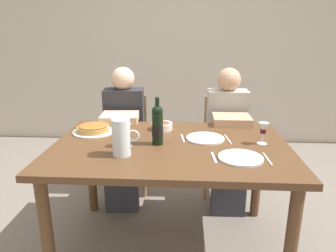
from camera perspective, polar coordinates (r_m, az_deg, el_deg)
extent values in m
plane|color=slate|center=(2.36, 0.41, -20.89)|extent=(8.00, 8.00, 0.00)
cube|color=beige|center=(4.15, 2.19, 16.31)|extent=(8.00, 0.10, 2.80)
cube|color=brown|center=(2.00, 0.45, -3.89)|extent=(1.50, 1.00, 0.04)
cylinder|color=brown|center=(1.96, -21.30, -18.08)|extent=(0.07, 0.07, 0.72)
cylinder|color=brown|center=(1.90, 21.63, -19.49)|extent=(0.07, 0.07, 0.72)
cylinder|color=brown|center=(2.64, -13.88, -7.91)|extent=(0.07, 0.07, 0.72)
cylinder|color=brown|center=(2.59, 16.06, -8.59)|extent=(0.07, 0.07, 0.72)
cylinder|color=black|center=(1.96, -1.92, -0.46)|extent=(0.07, 0.07, 0.20)
sphere|color=black|center=(1.93, -1.96, 2.78)|extent=(0.07, 0.07, 0.07)
cylinder|color=black|center=(1.92, -1.97, 4.16)|extent=(0.03, 0.03, 0.08)
cylinder|color=black|center=(1.97, -1.92, -0.74)|extent=(0.07, 0.07, 0.07)
cylinder|color=silver|center=(1.80, -8.56, -2.07)|extent=(0.11, 0.11, 0.22)
cylinder|color=silver|center=(1.82, -8.51, -3.23)|extent=(0.10, 0.10, 0.13)
torus|color=silver|center=(1.79, -6.34, -1.80)|extent=(0.07, 0.01, 0.07)
cylinder|color=silver|center=(2.28, -13.47, -1.03)|extent=(0.29, 0.29, 0.01)
cylinder|color=#C18E47|center=(2.27, -13.51, -0.49)|extent=(0.23, 0.23, 0.03)
ellipsoid|color=#9E6028|center=(2.26, -13.55, 0.08)|extent=(0.20, 0.20, 0.02)
cylinder|color=silver|center=(2.28, -1.13, -0.03)|extent=(0.15, 0.15, 0.05)
ellipsoid|color=#B2382D|center=(2.27, -1.13, 0.39)|extent=(0.13, 0.13, 0.03)
cylinder|color=silver|center=(2.08, 16.83, -3.09)|extent=(0.06, 0.06, 0.00)
cylinder|color=silver|center=(2.07, 16.91, -2.18)|extent=(0.01, 0.01, 0.07)
cone|color=silver|center=(2.05, 17.07, -0.37)|extent=(0.07, 0.07, 0.07)
cylinder|color=#470A14|center=(2.06, 17.02, -0.91)|extent=(0.04, 0.04, 0.03)
cylinder|color=silver|center=(1.97, -7.59, -3.66)|extent=(0.06, 0.06, 0.00)
cylinder|color=silver|center=(1.95, -7.64, -2.59)|extent=(0.01, 0.01, 0.07)
cone|color=silver|center=(1.93, -7.72, -0.58)|extent=(0.07, 0.07, 0.07)
cylinder|color=silver|center=(2.09, 6.84, -2.25)|extent=(0.25, 0.25, 0.01)
cylinder|color=silver|center=(1.81, 13.15, -5.68)|extent=(0.25, 0.25, 0.01)
cube|color=silver|center=(2.09, 2.72, -2.28)|extent=(0.04, 0.16, 0.00)
cube|color=silver|center=(2.11, 10.91, -2.40)|extent=(0.03, 0.18, 0.00)
cube|color=silver|center=(1.85, 17.76, -5.77)|extent=(0.02, 0.18, 0.00)
cube|color=silver|center=(1.80, 8.40, -5.76)|extent=(0.03, 0.16, 0.00)
cube|color=#9E7A51|center=(2.91, -7.61, -3.07)|extent=(0.43, 0.43, 0.02)
cube|color=#9E7A51|center=(3.02, -7.35, 1.88)|extent=(0.36, 0.05, 0.40)
cylinder|color=#9E7A51|center=(2.87, -11.24, -8.63)|extent=(0.04, 0.04, 0.45)
cylinder|color=#9E7A51|center=(2.83, -4.37, -8.74)|extent=(0.04, 0.04, 0.45)
cylinder|color=#9E7A51|center=(3.18, -10.14, -5.98)|extent=(0.04, 0.04, 0.45)
cylinder|color=#9E7A51|center=(3.14, -3.97, -6.04)|extent=(0.04, 0.04, 0.45)
cube|color=#2D2D33|center=(2.79, -7.97, 1.66)|extent=(0.35, 0.22, 0.50)
sphere|color=beige|center=(2.72, -8.26, 8.58)|extent=(0.20, 0.20, 0.20)
cube|color=#33333D|center=(2.69, -8.26, -4.55)|extent=(0.33, 0.40, 0.14)
cube|color=#33333D|center=(2.67, -8.43, -11.13)|extent=(0.28, 0.14, 0.40)
cube|color=beige|center=(2.51, -8.83, 1.51)|extent=(0.30, 0.26, 0.06)
cube|color=#9E7A51|center=(2.87, 10.31, -3.45)|extent=(0.40, 0.40, 0.02)
cube|color=#9E7A51|center=(2.99, 10.11, 1.57)|extent=(0.36, 0.03, 0.40)
cylinder|color=#9E7A51|center=(2.79, 6.96, -9.16)|extent=(0.04, 0.04, 0.45)
cylinder|color=#9E7A51|center=(2.84, 13.91, -9.12)|extent=(0.04, 0.04, 0.45)
cylinder|color=#9E7A51|center=(3.10, 6.58, -6.39)|extent=(0.04, 0.04, 0.45)
cylinder|color=#9E7A51|center=(3.14, 12.81, -6.41)|extent=(0.04, 0.04, 0.45)
cube|color=#B7B2A8|center=(2.76, 10.69, 1.33)|extent=(0.34, 0.20, 0.50)
sphere|color=tan|center=(2.69, 11.09, 8.33)|extent=(0.20, 0.20, 0.20)
cube|color=#33333D|center=(2.66, 10.90, -4.98)|extent=(0.31, 0.38, 0.14)
cube|color=#33333D|center=(2.64, 10.99, -11.65)|extent=(0.27, 0.12, 0.40)
cube|color=tan|center=(2.47, 11.57, 1.13)|extent=(0.29, 0.24, 0.06)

